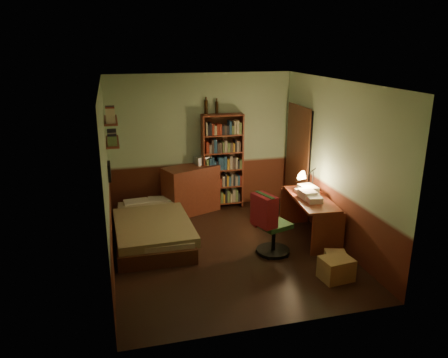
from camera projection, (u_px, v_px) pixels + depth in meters
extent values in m
cube|color=black|center=(228.00, 251.00, 6.89)|extent=(3.50, 4.00, 0.02)
cube|color=silver|center=(228.00, 81.00, 6.10)|extent=(3.50, 4.00, 0.02)
cube|color=#9BB992|center=(201.00, 142.00, 8.35)|extent=(3.50, 0.02, 2.60)
cube|color=#9BB992|center=(106.00, 180.00, 6.07)|extent=(0.02, 4.00, 2.60)
cube|color=#9BB992|center=(335.00, 163.00, 6.91)|extent=(0.02, 4.00, 2.60)
cube|color=#9BB992|center=(277.00, 223.00, 4.64)|extent=(3.50, 0.02, 2.60)
cube|color=black|center=(299.00, 161.00, 8.19)|extent=(0.06, 0.90, 2.00)
cube|color=#3E2012|center=(297.00, 161.00, 8.19)|extent=(0.02, 0.98, 2.08)
cube|color=olive|center=(152.00, 221.00, 7.21)|extent=(1.16, 2.13, 0.63)
cube|color=maroon|center=(191.00, 189.00, 8.32)|extent=(1.13, 0.85, 0.90)
cube|color=#B2B2B7|center=(203.00, 160.00, 8.34)|extent=(0.33, 0.28, 0.15)
cube|color=maroon|center=(223.00, 162.00, 8.41)|extent=(0.80, 0.28, 1.85)
cylinder|color=black|center=(206.00, 107.00, 8.12)|extent=(0.08, 0.08, 0.25)
cylinder|color=black|center=(217.00, 108.00, 8.17)|extent=(0.07, 0.07, 0.22)
cube|color=maroon|center=(310.00, 218.00, 7.23)|extent=(0.66, 1.36, 0.70)
cube|color=silver|center=(308.00, 190.00, 7.32)|extent=(0.27, 0.35, 0.13)
cone|color=black|center=(313.00, 175.00, 7.36)|extent=(0.21, 0.21, 0.57)
cube|color=#28562A|center=(274.00, 227.00, 6.67)|extent=(0.54, 0.51, 0.88)
cube|color=#AF202D|center=(279.00, 182.00, 6.61)|extent=(0.33, 0.45, 0.47)
cube|color=maroon|center=(112.00, 142.00, 7.03)|extent=(0.20, 0.90, 0.03)
cube|color=maroon|center=(111.00, 120.00, 6.92)|extent=(0.20, 0.90, 0.03)
cube|color=black|center=(109.00, 171.00, 6.65)|extent=(0.04, 0.32, 0.26)
cube|color=#A78752|center=(336.00, 269.00, 6.00)|extent=(0.46, 0.38, 0.32)
cube|color=#A78752|center=(335.00, 258.00, 6.40)|extent=(0.35, 0.31, 0.21)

